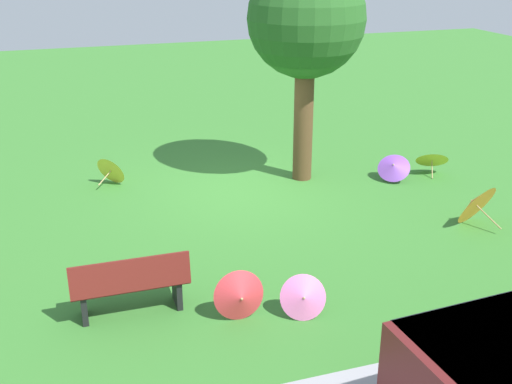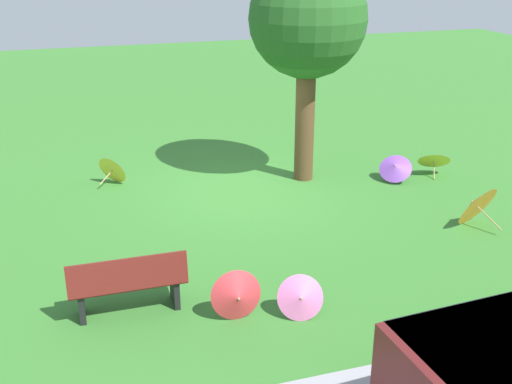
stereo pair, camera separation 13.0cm
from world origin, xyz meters
name	(u,v)px [view 2 (the right image)]	position (x,y,z in m)	size (l,w,h in m)	color
ground	(252,189)	(0.00, 0.00, 0.00)	(40.00, 40.00, 0.00)	#387A2D
park_bench	(128,284)	(2.98, 3.94, 0.47)	(1.60, 0.49, 0.90)	maroon
shade_tree	(308,22)	(-1.23, -0.26, 3.30)	(2.36, 2.36, 4.55)	brown
parasol_yellow_0	(114,168)	(2.70, -1.19, 0.33)	(0.74, 0.74, 0.66)	tan
parasol_orange_0	(475,204)	(-3.28, 2.91, 0.42)	(1.02, 0.95, 0.84)	tan
parasol_purple_0	(395,167)	(-3.02, 0.51, 0.33)	(0.93, 0.92, 0.60)	tan
parasol_pink_0	(301,298)	(0.77, 4.75, 0.31)	(0.71, 0.66, 0.61)	tan
parasol_red_1	(237,297)	(1.61, 4.55, 0.36)	(0.71, 0.58, 0.72)	tan
parasol_yellow_1	(434,159)	(-4.03, 0.38, 0.37)	(0.88, 0.84, 0.64)	tan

